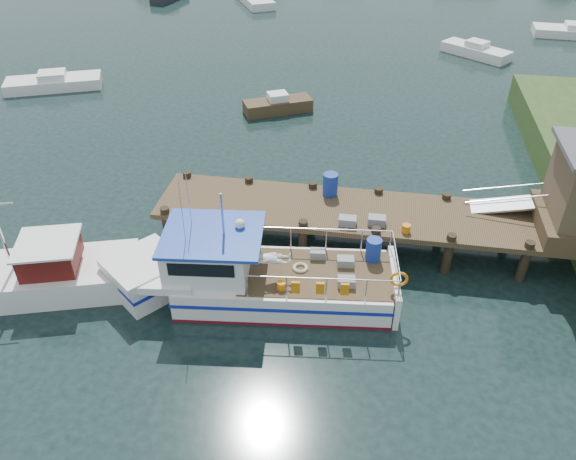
% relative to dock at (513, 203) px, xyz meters
% --- Properties ---
extents(ground_plane, '(160.00, 160.00, 0.00)m').
position_rel_dock_xyz_m(ground_plane, '(-6.51, -0.01, -2.24)').
color(ground_plane, black).
extents(dock, '(16.60, 3.00, 4.78)m').
position_rel_dock_xyz_m(dock, '(0.00, 0.00, 0.00)').
color(dock, '#443420').
rests_on(dock, ground).
extents(lobster_boat, '(9.86, 3.71, 4.68)m').
position_rel_dock_xyz_m(lobster_boat, '(-8.49, -3.59, -1.39)').
color(lobster_boat, silver).
rests_on(lobster_boat, ground).
extents(work_boat, '(7.51, 4.08, 3.97)m').
position_rel_dock_xyz_m(work_boat, '(-15.64, -4.50, -1.61)').
color(work_boat, silver).
rests_on(work_boat, ground).
extents(moored_rowboat, '(3.82, 2.76, 1.06)m').
position_rel_dock_xyz_m(moored_rowboat, '(-10.17, 11.20, -1.85)').
color(moored_rowboat, '#443420').
rests_on(moored_rowboat, ground).
extents(moored_a, '(5.70, 3.76, 1.00)m').
position_rel_dock_xyz_m(moored_a, '(-23.90, 12.40, -1.87)').
color(moored_a, silver).
rests_on(moored_a, ground).
extents(moored_b, '(4.64, 4.05, 1.02)m').
position_rel_dock_xyz_m(moored_b, '(1.45, 22.53, -1.86)').
color(moored_b, silver).
rests_on(moored_b, ground).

